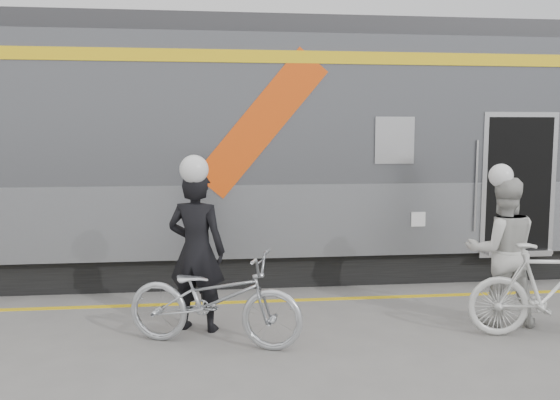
{
  "coord_description": "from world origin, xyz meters",
  "views": [
    {
      "loc": [
        -1.29,
        -5.93,
        2.37
      ],
      "look_at": [
        -0.4,
        1.6,
        1.5
      ],
      "focal_mm": 38.0,
      "sensor_mm": 36.0,
      "label": 1
    }
  ],
  "objects": [
    {
      "name": "helmet_man",
      "position": [
        -1.46,
        1.07,
        2.09
      ],
      "size": [
        0.33,
        0.33,
        0.33
      ],
      "primitive_type": "sphere",
      "color": "white",
      "rests_on": "man"
    },
    {
      "name": "ground",
      "position": [
        0.0,
        0.0,
        0.0
      ],
      "size": [
        90.0,
        90.0,
        0.0
      ],
      "primitive_type": "plane",
      "color": "slate",
      "rests_on": "ground"
    },
    {
      "name": "helmet_woman",
      "position": [
        2.27,
        0.88,
        1.97
      ],
      "size": [
        0.29,
        0.29,
        0.29
      ],
      "primitive_type": "sphere",
      "color": "white",
      "rests_on": "woman"
    },
    {
      "name": "safety_strip",
      "position": [
        0.0,
        2.15,
        0.0
      ],
      "size": [
        24.0,
        0.12,
        0.01
      ],
      "primitive_type": "cube",
      "color": "yellow",
      "rests_on": "ground"
    },
    {
      "name": "woman",
      "position": [
        2.27,
        0.88,
        0.91
      ],
      "size": [
        0.99,
        0.83,
        1.82
      ],
      "primitive_type": "imported",
      "rotation": [
        0.0,
        0.0,
        2.98
      ],
      "color": "beige",
      "rests_on": "ground"
    },
    {
      "name": "bicycle_left",
      "position": [
        -1.26,
        0.52,
        0.53
      ],
      "size": [
        2.14,
        1.35,
        1.06
      ],
      "primitive_type": "imported",
      "rotation": [
        0.0,
        0.0,
        1.22
      ],
      "color": "#B7BBC0",
      "rests_on": "ground"
    },
    {
      "name": "man",
      "position": [
        -1.46,
        1.07,
        0.96
      ],
      "size": [
        0.82,
        0.67,
        1.93
      ],
      "primitive_type": "imported",
      "rotation": [
        0.0,
        0.0,
        2.79
      ],
      "color": "black",
      "rests_on": "ground"
    },
    {
      "name": "bicycle_right",
      "position": [
        2.57,
        0.33,
        0.55
      ],
      "size": [
        1.9,
        0.82,
        1.11
      ],
      "primitive_type": "imported",
      "rotation": [
        0.0,
        0.0,
        1.41
      ],
      "color": "silver",
      "rests_on": "ground"
    },
    {
      "name": "train",
      "position": [
        1.26,
        4.19,
        2.05
      ],
      "size": [
        24.0,
        3.17,
        4.1
      ],
      "color": "black",
      "rests_on": "ground"
    }
  ]
}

